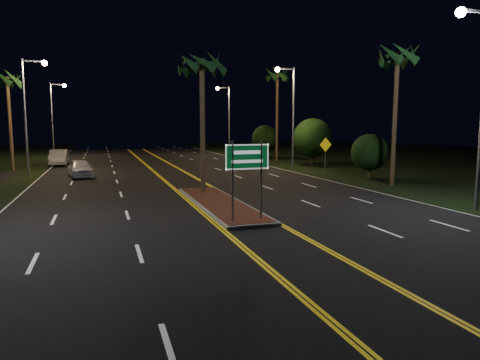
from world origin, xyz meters
name	(u,v)px	position (x,y,z in m)	size (l,w,h in m)	color
ground	(274,241)	(0.00, 0.00, 0.00)	(120.00, 120.00, 0.00)	black
grass_right	(437,161)	(30.00, 25.00, 0.00)	(40.00, 110.00, 0.01)	black
median_island	(219,203)	(0.00, 7.00, 0.08)	(2.25, 10.25, 0.17)	gray
highway_sign	(247,164)	(0.00, 2.80, 2.40)	(1.80, 0.08, 3.20)	gray
streetlight_left_mid	(30,103)	(-10.61, 24.00, 5.66)	(1.91, 0.44, 9.00)	gray
streetlight_left_far	(55,111)	(-10.61, 44.00, 5.66)	(1.91, 0.44, 9.00)	gray
streetlight_right_near	(478,87)	(10.61, 2.00, 5.66)	(1.91, 0.44, 9.00)	gray
streetlight_right_mid	(290,106)	(10.61, 22.00, 5.66)	(1.91, 0.44, 9.00)	gray
streetlight_right_far	(226,112)	(10.61, 42.00, 5.66)	(1.91, 0.44, 9.00)	gray
palm_median	(202,64)	(0.00, 10.50, 7.28)	(2.40, 2.40, 8.30)	#382819
palm_left_far	(7,80)	(-12.80, 28.00, 7.75)	(2.40, 2.40, 8.80)	#382819
palm_right_near	(398,57)	(12.50, 10.00, 8.21)	(2.40, 2.40, 9.30)	#382819
palm_right_far	(277,76)	(12.80, 30.00, 9.14)	(2.40, 2.40, 10.30)	#382819
shrub_near	(370,152)	(13.50, 14.00, 1.95)	(2.70, 2.70, 3.30)	#382819
shrub_mid	(313,138)	(14.00, 24.00, 2.73)	(3.78, 3.78, 4.62)	#382819
shrub_far	(265,138)	(13.80, 36.00, 2.34)	(3.24, 3.24, 3.96)	#382819
car_near	(80,167)	(-7.04, 21.48, 0.80)	(2.05, 4.78, 1.59)	silver
car_far	(59,156)	(-9.50, 32.73, 0.89)	(2.30, 5.36, 1.79)	#A9ABB2
warning_sign	(325,149)	(13.00, 19.68, 1.90)	(1.20, 0.14, 2.87)	gray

